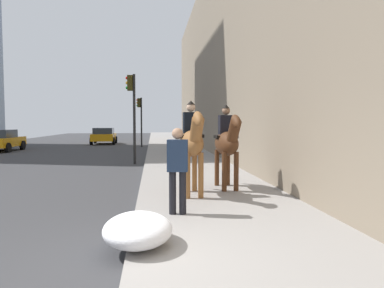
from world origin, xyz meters
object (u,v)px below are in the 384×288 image
mounted_horse_near (192,142)px  car_mid_lane (104,136)px  traffic_light_far_curb (140,114)px  traffic_light_near_curb (132,104)px  mounted_horse_far (227,142)px  car_near_lane (1,140)px  pedestrian_greeting (178,165)px

mounted_horse_near → car_mid_lane: (23.58, 5.27, -0.69)m
mounted_horse_near → traffic_light_far_curb: size_ratio=0.61×
car_mid_lane → traffic_light_near_curb: bearing=-168.9°
mounted_horse_near → mounted_horse_far: 1.30m
mounted_horse_near → car_near_lane: bearing=-148.9°
car_near_lane → traffic_light_near_curb: traffic_light_near_curb is taller
pedestrian_greeting → car_near_lane: pedestrian_greeting is taller
traffic_light_near_curb → traffic_light_far_curb: traffic_light_near_curb is taller
mounted_horse_near → car_mid_lane: 24.17m
mounted_horse_near → traffic_light_near_curb: bearing=-169.6°
car_mid_lane → traffic_light_near_curb: (-15.69, -3.39, 1.99)m
mounted_horse_far → mounted_horse_near: bearing=-56.0°
mounted_horse_near → traffic_light_near_curb: (7.88, 1.88, 1.30)m
mounted_horse_far → pedestrian_greeting: (-2.57, 1.52, -0.30)m
mounted_horse_far → traffic_light_far_curb: traffic_light_far_curb is taller
car_mid_lane → pedestrian_greeting: bearing=-170.4°
mounted_horse_far → traffic_light_far_curb: size_ratio=0.60×
traffic_light_near_curb → traffic_light_far_curb: 11.69m
mounted_horse_near → car_near_lane: size_ratio=0.58×
car_near_lane → car_mid_lane: same height
mounted_horse_near → mounted_horse_far: (0.77, -1.04, -0.05)m
mounted_horse_far → traffic_light_far_curb: 19.08m
mounted_horse_near → traffic_light_far_curb: (19.57, 1.94, 1.13)m
pedestrian_greeting → traffic_light_near_curb: 9.93m
pedestrian_greeting → car_near_lane: size_ratio=0.42×
mounted_horse_far → pedestrian_greeting: mounted_horse_far is taller
mounted_horse_far → traffic_light_near_curb: traffic_light_near_curb is taller
mounted_horse_near → car_mid_lane: bearing=-170.4°
car_near_lane → traffic_light_far_curb: bearing=-68.7°
traffic_light_near_curb → car_near_lane: bearing=47.5°
mounted_horse_far → car_mid_lane: (22.81, 6.32, -0.64)m
mounted_horse_near → car_near_lane: (16.21, 10.98, -0.70)m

